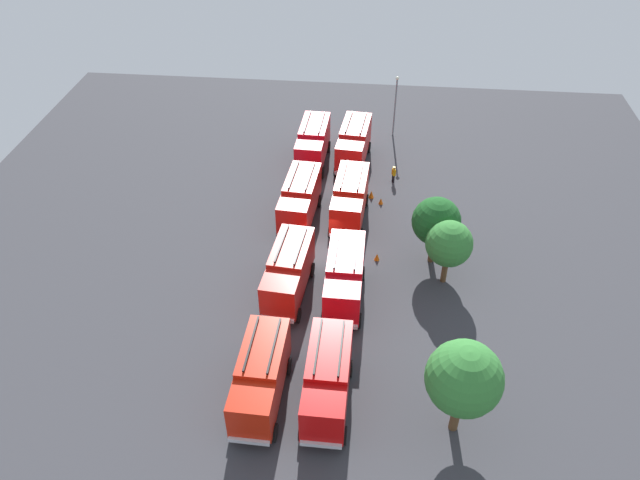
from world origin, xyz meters
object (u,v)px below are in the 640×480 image
object	(u,v)px
fire_truck_1	(300,199)
tree_0	(436,221)
fire_truck_3	(261,376)
firefighter_0	(394,174)
traffic_cone_0	(377,257)
firefighter_1	(343,132)
fire_truck_7	(328,379)
tree_2	(464,379)
traffic_cone_2	(381,201)
traffic_cone_1	(371,194)
fire_truck_4	(354,143)
fire_truck_0	(313,143)
fire_truck_6	(345,277)
tree_1	(449,244)
lamppost	(395,102)
fire_truck_5	(350,198)
fire_truck_2	(289,271)

from	to	relation	value
fire_truck_1	tree_0	xyz separation A→B (m)	(4.36, 10.83, 1.69)
fire_truck_3	firefighter_0	world-z (taller)	fire_truck_3
traffic_cone_0	firefighter_1	bearing A→B (deg)	-167.84
fire_truck_7	firefighter_1	size ratio (longest dim) A/B	4.10
tree_2	traffic_cone_2	bearing A→B (deg)	-168.25
tree_2	traffic_cone_1	distance (m)	24.44
fire_truck_4	tree_2	distance (m)	30.29
traffic_cone_1	tree_0	bearing A→B (deg)	30.74
fire_truck_1	traffic_cone_2	xyz separation A→B (m)	(-3.02, 6.79, -1.86)
fire_truck_0	firefighter_1	size ratio (longest dim) A/B	4.13
traffic_cone_0	traffic_cone_2	xyz separation A→B (m)	(-7.70, 0.16, -0.01)
fire_truck_6	tree_0	xyz separation A→B (m)	(-4.91, 6.49, 1.69)
tree_1	fire_truck_0	bearing A→B (deg)	-144.22
fire_truck_1	lamppost	size ratio (longest dim) A/B	1.14
fire_truck_0	fire_truck_6	xyz separation A→B (m)	(18.70, 4.26, 0.00)
fire_truck_4	tree_0	distance (m)	15.77
tree_2	traffic_cone_2	world-z (taller)	tree_2
fire_truck_7	fire_truck_4	bearing A→B (deg)	-179.39
firefighter_1	traffic_cone_2	xyz separation A→B (m)	(10.82, 4.15, -0.70)
fire_truck_6	tree_1	size ratio (longest dim) A/B	1.36
fire_truck_0	tree_1	size ratio (longest dim) A/B	1.37
fire_truck_6	traffic_cone_1	bearing A→B (deg)	173.72
fire_truck_3	tree_0	xyz separation A→B (m)	(-14.22, 10.88, 1.69)
fire_truck_0	traffic_cone_2	distance (m)	9.45
tree_0	tree_1	world-z (taller)	tree_0
traffic_cone_0	traffic_cone_2	size ratio (longest dim) A/B	1.03
fire_truck_7	traffic_cone_0	distance (m)	14.11
traffic_cone_2	firefighter_0	bearing A→B (deg)	163.71
firefighter_0	firefighter_1	distance (m)	8.87
fire_truck_1	fire_truck_5	bearing A→B (deg)	100.35
fire_truck_2	firefighter_1	world-z (taller)	fire_truck_2
fire_truck_4	tree_1	xyz separation A→B (m)	(16.36, 7.70, 1.43)
fire_truck_2	tree_0	xyz separation A→B (m)	(-4.73, 10.52, 1.69)
fire_truck_5	traffic_cone_1	world-z (taller)	fire_truck_5
fire_truck_2	fire_truck_5	distance (m)	10.29
fire_truck_6	firefighter_1	distance (m)	23.21
firefighter_0	traffic_cone_1	size ratio (longest dim) A/B	2.32
fire_truck_5	lamppost	xyz separation A→B (m)	(-15.12, 3.64, 1.64)
fire_truck_2	fire_truck_7	xyz separation A→B (m)	(9.31, 3.62, 0.00)
fire_truck_6	traffic_cone_2	world-z (taller)	fire_truck_6
fire_truck_1	tree_1	size ratio (longest dim) A/B	1.38
tree_2	fire_truck_6	bearing A→B (deg)	-145.19
fire_truck_5	traffic_cone_0	distance (m)	6.00
fire_truck_2	fire_truck_7	size ratio (longest dim) A/B	1.02
traffic_cone_0	traffic_cone_1	xyz separation A→B (m)	(-8.59, -0.72, 0.04)
fire_truck_5	tree_1	xyz separation A→B (m)	(7.08, 7.52, 1.43)
firefighter_1	tree_2	size ratio (longest dim) A/B	0.26
traffic_cone_2	fire_truck_5	bearing A→B (deg)	-45.84
fire_truck_0	tree_2	distance (m)	31.20
tree_0	firefighter_0	bearing A→B (deg)	-164.88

